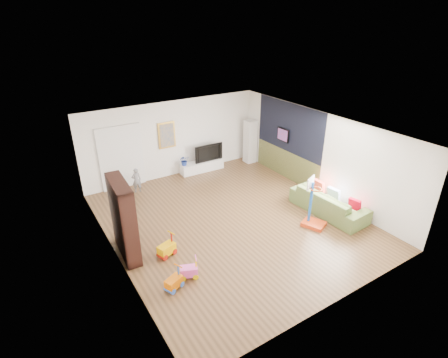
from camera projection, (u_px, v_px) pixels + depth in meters
floor at (231, 220)px, 10.00m from camera, size 6.50×7.50×0.00m
ceiling at (232, 130)px, 8.83m from camera, size 6.50×7.50×0.00m
wall_back at (173, 139)px, 12.27m from camera, size 6.50×0.00×2.70m
wall_front at (342, 250)px, 6.55m from camera, size 6.50×0.00×2.70m
wall_left at (111, 211)px, 7.85m from camera, size 0.00×7.50×2.70m
wall_right at (318, 154)px, 10.98m from camera, size 0.00×7.50×2.70m
navy_accent at (289, 128)px, 11.82m from camera, size 0.01×3.20×1.70m
olive_wainscot at (286, 164)px, 12.40m from camera, size 0.01×3.20×1.00m
doorway at (121, 158)px, 11.46m from camera, size 1.45×0.06×2.10m
painting_back at (167, 135)px, 12.04m from camera, size 0.62×0.06×0.92m
artwork_right at (283, 135)px, 12.07m from camera, size 0.04×0.56×0.46m
media_console at (202, 166)px, 13.03m from camera, size 1.67×0.45×0.39m
tall_cabinet at (250, 141)px, 13.55m from camera, size 0.40×0.40×1.69m
bookshelf at (124, 219)px, 8.23m from camera, size 0.43×1.35×1.95m
sofa at (329, 203)px, 10.24m from camera, size 1.04×2.38×0.68m
basketball_hoop at (316, 203)px, 9.44m from camera, size 0.69×0.75×1.44m
ride_on_yellow at (166, 246)px, 8.44m from camera, size 0.49×0.39×0.57m
ride_on_orange at (174, 279)px, 7.43m from camera, size 0.45×0.37×0.51m
ride_on_pink at (189, 268)px, 7.75m from camera, size 0.45×0.37×0.52m
child at (136, 180)px, 11.40m from camera, size 0.32×0.22×0.84m
tv at (207, 152)px, 12.92m from camera, size 1.11×0.17×0.64m
vase_plant at (184, 160)px, 12.53m from camera, size 0.40×0.36×0.38m
pillow_left at (355, 204)px, 9.75m from camera, size 0.15×0.36×0.35m
pillow_center at (334, 194)px, 10.29m from camera, size 0.14×0.41×0.40m
pillow_right at (319, 186)px, 10.78m from camera, size 0.10×0.39×0.39m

